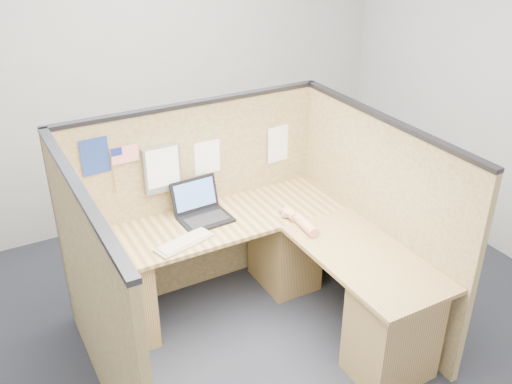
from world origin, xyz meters
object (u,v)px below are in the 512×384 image
l_desk (263,281)px  laptop (201,209)px  keyboard (184,243)px  mouse (288,214)px

l_desk → laptop: bearing=114.9°
keyboard → mouse: 0.80m
keyboard → l_desk: bearing=-40.0°
laptop → mouse: size_ratio=3.41×
laptop → keyboard: bearing=-134.9°
keyboard → mouse: size_ratio=4.04×
laptop → l_desk: bearing=-68.1°
mouse → keyboard: bearing=178.0°
laptop → keyboard: (-0.26, -0.29, -0.05)m
laptop → mouse: (0.55, -0.31, -0.04)m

